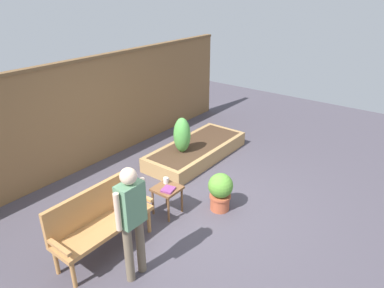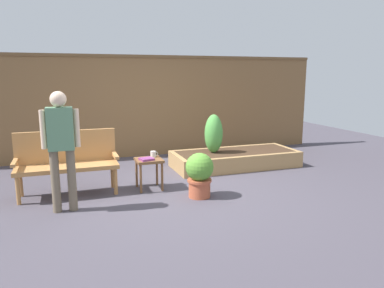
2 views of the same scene
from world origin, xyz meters
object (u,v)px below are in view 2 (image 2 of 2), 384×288
at_px(cup_on_table, 153,154).
at_px(shrub_near_bench, 214,134).
at_px(side_table, 149,164).
at_px(person_by_bench, 61,141).
at_px(book_on_table, 147,159).
at_px(potted_boxwood, 200,173).
at_px(garden_bench, 67,158).

relative_size(cup_on_table, shrub_near_bench, 0.17).
xyz_separation_m(side_table, person_by_bench, (-1.25, -0.55, 0.54)).
relative_size(book_on_table, shrub_near_bench, 0.27).
distance_m(book_on_table, shrub_near_bench, 1.76).
bearing_deg(shrub_near_bench, potted_boxwood, -119.62).
xyz_separation_m(book_on_table, person_by_bench, (-1.20, -0.49, 0.44)).
distance_m(shrub_near_bench, person_by_bench, 3.04).
xyz_separation_m(potted_boxwood, person_by_bench, (-1.85, 0.06, 0.57)).
bearing_deg(potted_boxwood, book_on_table, 140.26).
relative_size(side_table, book_on_table, 2.46).
xyz_separation_m(book_on_table, shrub_near_bench, (1.49, 0.92, 0.17)).
bearing_deg(book_on_table, shrub_near_bench, 18.78).
bearing_deg(shrub_near_bench, garden_bench, -165.72).
bearing_deg(person_by_bench, shrub_near_bench, 27.65).
bearing_deg(book_on_table, side_table, 40.90).
height_order(garden_bench, shrub_near_bench, shrub_near_bench).
xyz_separation_m(shrub_near_bench, person_by_bench, (-2.69, -1.41, 0.27)).
bearing_deg(shrub_near_bench, side_table, -149.36).
distance_m(cup_on_table, shrub_near_bench, 1.54).
xyz_separation_m(potted_boxwood, shrub_near_bench, (0.83, 1.47, 0.30)).
relative_size(cup_on_table, book_on_table, 0.62).
height_order(cup_on_table, book_on_table, cup_on_table).
bearing_deg(cup_on_table, garden_bench, 176.46).
distance_m(side_table, person_by_bench, 1.47).
height_order(garden_bench, cup_on_table, garden_bench).
bearing_deg(side_table, person_by_bench, -156.02).
xyz_separation_m(cup_on_table, shrub_near_bench, (1.34, 0.75, 0.14)).
bearing_deg(garden_bench, person_by_bench, -94.46).
xyz_separation_m(cup_on_table, person_by_bench, (-1.34, -0.66, 0.41)).
height_order(side_table, potted_boxwood, potted_boxwood).
bearing_deg(person_by_bench, side_table, 23.98).
bearing_deg(side_table, potted_boxwood, -45.45).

